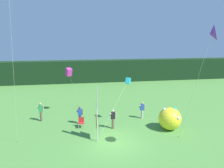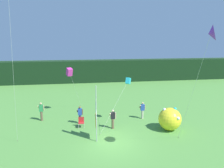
{
  "view_description": "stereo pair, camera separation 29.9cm",
  "coord_description": "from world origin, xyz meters",
  "px_view_note": "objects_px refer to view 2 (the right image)",
  "views": [
    {
      "loc": [
        -2.44,
        -14.73,
        7.75
      ],
      "look_at": [
        0.53,
        3.52,
        3.71
      ],
      "focal_mm": 35.01,
      "sensor_mm": 36.0,
      "label": 1
    },
    {
      "loc": [
        -2.15,
        -14.77,
        7.75
      ],
      "look_at": [
        0.53,
        3.52,
        3.71
      ],
      "focal_mm": 35.01,
      "sensor_mm": 36.0,
      "label": 2
    }
  ],
  "objects_px": {
    "person_near_banner": "(80,114)",
    "kite_purple_delta_3": "(211,34)",
    "inflatable_balloon": "(170,119)",
    "person_far_left": "(113,118)",
    "folding_chair": "(81,122)",
    "kite_cyan_box_2": "(128,81)",
    "person_mid_field": "(142,110)",
    "kite_magenta_box_0": "(69,72)",
    "person_far_right": "(41,111)",
    "banner_flag": "(96,114)"
  },
  "relations": [
    {
      "from": "person_near_banner",
      "to": "kite_purple_delta_3",
      "type": "xyz_separation_m",
      "value": [
        7.25,
        -7.58,
        7.01
      ]
    },
    {
      "from": "inflatable_balloon",
      "to": "kite_purple_delta_3",
      "type": "distance_m",
      "value": 8.64
    },
    {
      "from": "person_far_left",
      "to": "inflatable_balloon",
      "type": "height_order",
      "value": "inflatable_balloon"
    },
    {
      "from": "folding_chair",
      "to": "kite_cyan_box_2",
      "type": "bearing_deg",
      "value": 6.36
    },
    {
      "from": "person_mid_field",
      "to": "kite_magenta_box_0",
      "type": "distance_m",
      "value": 8.07
    },
    {
      "from": "kite_cyan_box_2",
      "to": "inflatable_balloon",
      "type": "bearing_deg",
      "value": -33.21
    },
    {
      "from": "person_far_right",
      "to": "kite_purple_delta_3",
      "type": "height_order",
      "value": "kite_purple_delta_3"
    },
    {
      "from": "folding_chair",
      "to": "kite_purple_delta_3",
      "type": "xyz_separation_m",
      "value": [
        7.15,
        -6.77,
        7.38
      ]
    },
    {
      "from": "person_far_right",
      "to": "kite_purple_delta_3",
      "type": "relative_size",
      "value": 0.21
    },
    {
      "from": "kite_magenta_box_0",
      "to": "kite_cyan_box_2",
      "type": "xyz_separation_m",
      "value": [
        5.22,
        -3.31,
        -0.41
      ]
    },
    {
      "from": "banner_flag",
      "to": "kite_purple_delta_3",
      "type": "relative_size",
      "value": 0.52
    },
    {
      "from": "person_far_left",
      "to": "inflatable_balloon",
      "type": "xyz_separation_m",
      "value": [
        4.71,
        -0.94,
        0.06
      ]
    },
    {
      "from": "inflatable_balloon",
      "to": "folding_chair",
      "type": "bearing_deg",
      "value": 167.66
    },
    {
      "from": "person_near_banner",
      "to": "person_far_left",
      "type": "bearing_deg",
      "value": -28.06
    },
    {
      "from": "person_mid_field",
      "to": "person_far_left",
      "type": "relative_size",
      "value": 0.97
    },
    {
      "from": "person_mid_field",
      "to": "folding_chair",
      "type": "distance_m",
      "value": 5.96
    },
    {
      "from": "person_far_left",
      "to": "kite_purple_delta_3",
      "type": "distance_m",
      "value": 10.3
    },
    {
      "from": "banner_flag",
      "to": "person_near_banner",
      "type": "xyz_separation_m",
      "value": [
        -1.22,
        3.35,
        -1.19
      ]
    },
    {
      "from": "person_far_left",
      "to": "kite_purple_delta_3",
      "type": "bearing_deg",
      "value": -53.73
    },
    {
      "from": "person_far_left",
      "to": "kite_magenta_box_0",
      "type": "height_order",
      "value": "kite_magenta_box_0"
    },
    {
      "from": "person_near_banner",
      "to": "kite_purple_delta_3",
      "type": "distance_m",
      "value": 12.61
    },
    {
      "from": "person_near_banner",
      "to": "kite_cyan_box_2",
      "type": "bearing_deg",
      "value": -4.49
    },
    {
      "from": "banner_flag",
      "to": "person_near_banner",
      "type": "distance_m",
      "value": 3.75
    },
    {
      "from": "banner_flag",
      "to": "kite_cyan_box_2",
      "type": "distance_m",
      "value": 4.67
    },
    {
      "from": "person_mid_field",
      "to": "kite_cyan_box_2",
      "type": "distance_m",
      "value": 3.49
    },
    {
      "from": "person_far_left",
      "to": "kite_cyan_box_2",
      "type": "relative_size",
      "value": 0.4
    },
    {
      "from": "banner_flag",
      "to": "folding_chair",
      "type": "bearing_deg",
      "value": 113.8
    },
    {
      "from": "person_far_left",
      "to": "person_mid_field",
      "type": "bearing_deg",
      "value": 30.79
    },
    {
      "from": "inflatable_balloon",
      "to": "kite_magenta_box_0",
      "type": "height_order",
      "value": "kite_magenta_box_0"
    },
    {
      "from": "person_far_left",
      "to": "folding_chair",
      "type": "height_order",
      "value": "person_far_left"
    },
    {
      "from": "banner_flag",
      "to": "inflatable_balloon",
      "type": "height_order",
      "value": "banner_flag"
    },
    {
      "from": "kite_purple_delta_3",
      "to": "kite_magenta_box_0",
      "type": "bearing_deg",
      "value": 127.75
    },
    {
      "from": "person_far_left",
      "to": "kite_cyan_box_2",
      "type": "height_order",
      "value": "kite_cyan_box_2"
    },
    {
      "from": "folding_chair",
      "to": "kite_purple_delta_3",
      "type": "height_order",
      "value": "kite_purple_delta_3"
    },
    {
      "from": "banner_flag",
      "to": "inflatable_balloon",
      "type": "bearing_deg",
      "value": 8.42
    },
    {
      "from": "person_mid_field",
      "to": "person_far_right",
      "type": "height_order",
      "value": "person_far_right"
    },
    {
      "from": "person_mid_field",
      "to": "kite_cyan_box_2",
      "type": "relative_size",
      "value": 0.39
    },
    {
      "from": "person_far_left",
      "to": "banner_flag",
      "type": "bearing_deg",
      "value": -129.65
    },
    {
      "from": "person_mid_field",
      "to": "folding_chair",
      "type": "height_order",
      "value": "person_mid_field"
    },
    {
      "from": "person_mid_field",
      "to": "person_far_right",
      "type": "bearing_deg",
      "value": 174.71
    },
    {
      "from": "person_far_left",
      "to": "kite_cyan_box_2",
      "type": "xyz_separation_m",
      "value": [
        1.53,
        1.14,
        2.97
      ]
    },
    {
      "from": "kite_magenta_box_0",
      "to": "banner_flag",
      "type": "bearing_deg",
      "value": -71.29
    },
    {
      "from": "kite_purple_delta_3",
      "to": "person_near_banner",
      "type": "bearing_deg",
      "value": 133.72
    },
    {
      "from": "inflatable_balloon",
      "to": "kite_purple_delta_3",
      "type": "bearing_deg",
      "value": -92.55
    },
    {
      "from": "kite_cyan_box_2",
      "to": "kite_purple_delta_3",
      "type": "relative_size",
      "value": 0.5
    },
    {
      "from": "banner_flag",
      "to": "kite_cyan_box_2",
      "type": "relative_size",
      "value": 1.02
    },
    {
      "from": "inflatable_balloon",
      "to": "kite_cyan_box_2",
      "type": "distance_m",
      "value": 4.79
    },
    {
      "from": "person_far_right",
      "to": "kite_cyan_box_2",
      "type": "relative_size",
      "value": 0.42
    },
    {
      "from": "folding_chair",
      "to": "person_near_banner",
      "type": "bearing_deg",
      "value": 96.87
    },
    {
      "from": "person_near_banner",
      "to": "person_far_right",
      "type": "xyz_separation_m",
      "value": [
        -3.57,
        1.28,
        0.06
      ]
    }
  ]
}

